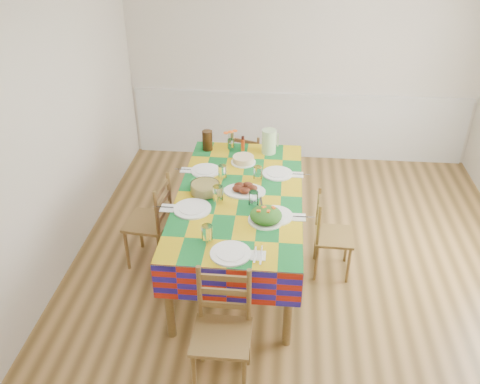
% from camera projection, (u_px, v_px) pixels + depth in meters
% --- Properties ---
extents(room, '(4.58, 5.08, 2.78)m').
position_uv_depth(room, '(306.00, 148.00, 4.27)').
color(room, brown).
rests_on(room, ground).
extents(wainscot, '(4.41, 0.06, 0.92)m').
position_uv_depth(wainscot, '(299.00, 124.00, 6.83)').
color(wainscot, silver).
rests_on(wainscot, room).
extents(dining_table, '(1.14, 2.12, 0.83)m').
position_uv_depth(dining_table, '(240.00, 203.00, 4.69)').
color(dining_table, brown).
rests_on(dining_table, room).
extents(setting_near_head, '(0.51, 0.34, 0.15)m').
position_uv_depth(setting_near_head, '(223.00, 246.00, 3.92)').
color(setting_near_head, white).
rests_on(setting_near_head, dining_table).
extents(setting_left_near, '(0.60, 0.36, 0.16)m').
position_uv_depth(setting_left_near, '(201.00, 203.00, 4.44)').
color(setting_left_near, white).
rests_on(setting_left_near, dining_table).
extents(setting_left_far, '(0.54, 0.32, 0.14)m').
position_uv_depth(setting_left_far, '(211.00, 171.00, 4.95)').
color(setting_left_far, white).
rests_on(setting_left_far, dining_table).
extents(setting_right_near, '(0.58, 0.33, 0.15)m').
position_uv_depth(setting_right_near, '(268.00, 210.00, 4.36)').
color(setting_right_near, white).
rests_on(setting_right_near, dining_table).
extents(setting_right_far, '(0.56, 0.32, 0.14)m').
position_uv_depth(setting_right_far, '(271.00, 173.00, 4.91)').
color(setting_right_far, white).
rests_on(setting_right_far, dining_table).
extents(meat_platter, '(0.39, 0.28, 0.08)m').
position_uv_depth(meat_platter, '(244.00, 189.00, 4.66)').
color(meat_platter, white).
rests_on(meat_platter, dining_table).
extents(salad_platter, '(0.30, 0.30, 0.13)m').
position_uv_depth(salad_platter, '(266.00, 216.00, 4.25)').
color(salad_platter, white).
rests_on(salad_platter, dining_table).
extents(pasta_bowl, '(0.27, 0.27, 0.10)m').
position_uv_depth(pasta_bowl, '(205.00, 188.00, 4.63)').
color(pasta_bowl, white).
rests_on(pasta_bowl, dining_table).
extents(cake, '(0.25, 0.25, 0.07)m').
position_uv_depth(cake, '(243.00, 160.00, 5.15)').
color(cake, white).
rests_on(cake, dining_table).
extents(serving_utensils, '(0.15, 0.32, 0.01)m').
position_uv_depth(serving_utensils, '(258.00, 200.00, 4.54)').
color(serving_utensils, black).
rests_on(serving_utensils, dining_table).
extents(flower_vase, '(0.15, 0.12, 0.24)m').
position_uv_depth(flower_vase, '(231.00, 142.00, 5.36)').
color(flower_vase, white).
rests_on(flower_vase, dining_table).
extents(hot_sauce, '(0.04, 0.04, 0.17)m').
position_uv_depth(hot_sauce, '(243.00, 144.00, 5.35)').
color(hot_sauce, '#B8360E').
rests_on(hot_sauce, dining_table).
extents(green_pitcher, '(0.15, 0.15, 0.26)m').
position_uv_depth(green_pitcher, '(269.00, 141.00, 5.29)').
color(green_pitcher, '#B6DD9C').
rests_on(green_pitcher, dining_table).
extents(tea_pitcher, '(0.11, 0.11, 0.22)m').
position_uv_depth(tea_pitcher, '(207.00, 140.00, 5.36)').
color(tea_pitcher, black).
rests_on(tea_pitcher, dining_table).
extents(name_card, '(0.09, 0.03, 0.02)m').
position_uv_depth(name_card, '(231.00, 261.00, 3.80)').
color(name_card, white).
rests_on(name_card, dining_table).
extents(chair_near, '(0.42, 0.40, 0.95)m').
position_uv_depth(chair_near, '(222.00, 332.00, 3.69)').
color(chair_near, brown).
rests_on(chair_near, room).
extents(chair_far, '(0.47, 0.46, 0.84)m').
position_uv_depth(chair_far, '(249.00, 164.00, 6.00)').
color(chair_far, brown).
rests_on(chair_far, room).
extents(chair_left, '(0.44, 0.46, 0.94)m').
position_uv_depth(chair_left, '(152.00, 222.00, 4.90)').
color(chair_left, brown).
rests_on(chair_left, room).
extents(chair_right, '(0.36, 0.38, 0.84)m').
position_uv_depth(chair_right, '(330.00, 236.00, 4.79)').
color(chair_right, brown).
rests_on(chair_right, room).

